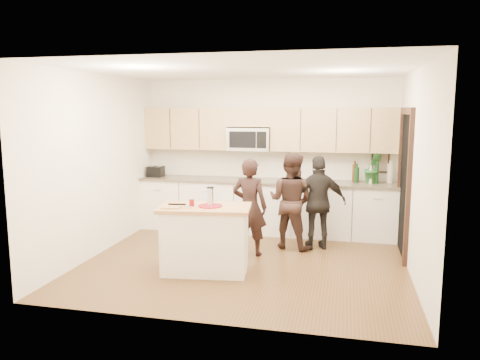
% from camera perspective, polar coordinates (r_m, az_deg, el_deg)
% --- Properties ---
extents(floor, '(4.50, 4.50, 0.00)m').
position_cam_1_polar(floor, '(6.83, 0.61, -9.94)').
color(floor, brown).
rests_on(floor, ground).
extents(room_shell, '(4.52, 4.02, 2.71)m').
position_cam_1_polar(room_shell, '(6.49, 0.63, 4.71)').
color(room_shell, beige).
rests_on(room_shell, ground).
extents(back_cabinetry, '(4.50, 0.66, 0.94)m').
position_cam_1_polar(back_cabinetry, '(8.31, 3.08, -3.21)').
color(back_cabinetry, white).
rests_on(back_cabinetry, ground).
extents(upper_cabinetry, '(4.50, 0.33, 0.75)m').
position_cam_1_polar(upper_cabinetry, '(8.28, 3.56, 6.32)').
color(upper_cabinetry, tan).
rests_on(upper_cabinetry, ground).
extents(microwave, '(0.76, 0.41, 0.40)m').
position_cam_1_polar(microwave, '(8.31, 1.16, 5.02)').
color(microwave, silver).
rests_on(microwave, ground).
extents(doorway, '(0.06, 1.25, 2.20)m').
position_cam_1_polar(doorway, '(7.35, 19.44, 0.19)').
color(doorway, black).
rests_on(doorway, ground).
extents(framed_picture, '(0.30, 0.03, 0.38)m').
position_cam_1_polar(framed_picture, '(8.38, 16.75, 2.14)').
color(framed_picture, black).
rests_on(framed_picture, ground).
extents(dish_towel, '(0.34, 0.60, 0.48)m').
position_cam_1_polar(dish_towel, '(8.28, -3.62, -0.93)').
color(dish_towel, white).
rests_on(dish_towel, ground).
extents(island, '(1.28, 0.85, 0.90)m').
position_cam_1_polar(island, '(6.33, -4.26, -7.15)').
color(island, white).
rests_on(island, ground).
extents(red_plate, '(0.32, 0.32, 0.02)m').
position_cam_1_polar(red_plate, '(6.20, -3.66, -3.16)').
color(red_plate, maroon).
rests_on(red_plate, island).
extents(box_grater, '(0.08, 0.06, 0.24)m').
position_cam_1_polar(box_grater, '(6.19, -3.65, -1.94)').
color(box_grater, silver).
rests_on(box_grater, red_plate).
extents(drink_glass, '(0.07, 0.07, 0.09)m').
position_cam_1_polar(drink_glass, '(6.24, -5.90, -2.78)').
color(drink_glass, maroon).
rests_on(drink_glass, island).
extents(cutting_board, '(0.26, 0.19, 0.02)m').
position_cam_1_polar(cutting_board, '(6.14, -8.43, -3.34)').
color(cutting_board, '#B17449').
rests_on(cutting_board, island).
extents(tongs, '(0.24, 0.06, 0.02)m').
position_cam_1_polar(tongs, '(6.24, -7.68, -2.95)').
color(tongs, black).
rests_on(tongs, cutting_board).
extents(knife, '(0.19, 0.05, 0.01)m').
position_cam_1_polar(knife, '(6.12, -6.74, -3.23)').
color(knife, silver).
rests_on(knife, cutting_board).
extents(toaster, '(0.28, 0.23, 0.19)m').
position_cam_1_polar(toaster, '(8.77, -10.23, 1.03)').
color(toaster, black).
rests_on(toaster, back_cabinetry).
extents(bottle_cluster, '(0.66, 0.24, 0.41)m').
position_cam_1_polar(bottle_cluster, '(8.17, 15.65, 0.91)').
color(bottle_cluster, black).
rests_on(bottle_cluster, back_cabinetry).
extents(orchid, '(0.33, 0.29, 0.53)m').
position_cam_1_polar(orchid, '(8.12, 15.90, 1.44)').
color(orchid, '#29682C').
rests_on(orchid, back_cabinetry).
extents(woman_left, '(0.57, 0.41, 1.46)m').
position_cam_1_polar(woman_left, '(6.98, 1.18, -3.30)').
color(woman_left, black).
rests_on(woman_left, ground).
extents(woman_center, '(0.87, 0.76, 1.51)m').
position_cam_1_polar(woman_center, '(7.36, 6.19, -2.53)').
color(woman_center, '#301D18').
rests_on(woman_center, ground).
extents(woman_right, '(0.93, 0.59, 1.47)m').
position_cam_1_polar(woman_right, '(7.38, 9.58, -2.75)').
color(woman_right, black).
rests_on(woman_right, ground).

